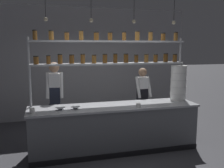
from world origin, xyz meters
name	(u,v)px	position (x,y,z in m)	size (l,w,h in m)	color
ground_plane	(115,150)	(0.00, 0.00, 0.00)	(40.00, 40.00, 0.00)	#3D3D42
back_wall	(91,63)	(0.00, 2.59, 1.58)	(5.74, 0.12, 3.16)	#939399
prep_counter	(115,128)	(0.00, 0.00, 0.46)	(3.34, 0.76, 0.92)	slate
spice_shelf_unit	(111,55)	(0.00, 0.33, 1.91)	(3.22, 0.28, 2.39)	#ADAFB5
chef_left	(55,96)	(-1.11, 0.81, 1.02)	(0.38, 0.32, 1.75)	black
chef_center	(142,96)	(0.91, 0.83, 0.90)	(0.38, 0.30, 1.57)	black
container_stack	(178,83)	(1.46, 0.14, 1.30)	(0.34, 0.34, 0.75)	white
prep_bowl_near_left	(60,109)	(-1.05, -0.07, 0.94)	(0.18, 0.18, 0.05)	#B2B7BC
prep_bowl_center_front	(75,108)	(-0.78, -0.09, 0.94)	(0.18, 0.18, 0.05)	#B2B7BC
serving_cup_front	(138,105)	(0.39, -0.28, 0.96)	(0.09, 0.09, 0.09)	silver
serving_cup_by_board	(32,111)	(-1.54, -0.20, 0.97)	(0.09, 0.09, 0.10)	silver
pendant_light_row	(114,19)	(-0.02, 0.00, 2.57)	(2.55, 0.07, 0.60)	black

